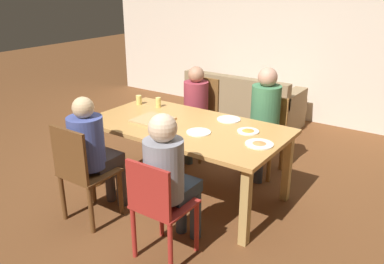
# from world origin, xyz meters

# --- Properties ---
(ground_plane) EXTENTS (20.00, 20.00, 0.00)m
(ground_plane) POSITION_xyz_m (0.00, 0.00, 0.00)
(ground_plane) COLOR brown
(back_wall) EXTENTS (7.41, 0.12, 2.80)m
(back_wall) POSITION_xyz_m (0.00, 3.08, 1.40)
(back_wall) COLOR beige
(back_wall) RESTS_ON ground
(dining_table) EXTENTS (2.03, 1.08, 0.78)m
(dining_table) POSITION_xyz_m (0.00, 0.00, 0.69)
(dining_table) COLOR #C88E49
(dining_table) RESTS_ON ground
(chair_0) EXTENTS (0.45, 0.44, 0.97)m
(chair_0) POSITION_xyz_m (-0.47, -0.99, 0.52)
(chair_0) COLOR brown
(chair_0) RESTS_ON ground
(person_0) EXTENTS (0.32, 0.53, 1.21)m
(person_0) POSITION_xyz_m (-0.47, -0.84, 0.71)
(person_0) COLOR #403735
(person_0) RESTS_ON ground
(chair_1) EXTENTS (0.43, 0.41, 0.90)m
(chair_1) POSITION_xyz_m (0.45, -1.02, 0.51)
(chair_1) COLOR #A92A23
(chair_1) RESTS_ON ground
(person_1) EXTENTS (0.32, 0.53, 1.24)m
(person_1) POSITION_xyz_m (0.45, -0.88, 0.73)
(person_1) COLOR #313E4B
(person_1) RESTS_ON ground
(chair_2) EXTENTS (0.43, 0.43, 1.00)m
(chair_2) POSITION_xyz_m (-0.47, 0.97, 0.53)
(chair_2) COLOR brown
(chair_2) RESTS_ON ground
(person_2) EXTENTS (0.31, 0.48, 1.17)m
(person_2) POSITION_xyz_m (-0.47, 0.82, 0.69)
(person_2) COLOR #303A39
(person_2) RESTS_ON ground
(chair_3) EXTENTS (0.40, 0.43, 0.89)m
(chair_3) POSITION_xyz_m (0.45, 0.98, 0.47)
(chair_3) COLOR #9C672F
(chair_3) RESTS_ON ground
(person_3) EXTENTS (0.33, 0.48, 1.26)m
(person_3) POSITION_xyz_m (0.45, 0.87, 0.75)
(person_3) COLOR #333845
(person_3) RESTS_ON ground
(pizza_box_0) EXTENTS (0.36, 0.36, 0.02)m
(pizza_box_0) POSITION_xyz_m (-0.36, -0.09, 0.79)
(pizza_box_0) COLOR tan
(pizza_box_0) RESTS_ON dining_table
(plate_0) EXTENTS (0.24, 0.24, 0.01)m
(plate_0) POSITION_xyz_m (0.22, -0.11, 0.78)
(plate_0) COLOR white
(plate_0) RESTS_ON dining_table
(plate_1) EXTENTS (0.26, 0.26, 0.03)m
(plate_1) POSITION_xyz_m (0.84, -0.05, 0.78)
(plate_1) COLOR white
(plate_1) RESTS_ON dining_table
(plate_2) EXTENTS (0.25, 0.25, 0.01)m
(plate_2) POSITION_xyz_m (0.28, 0.38, 0.78)
(plate_2) COLOR white
(plate_2) RESTS_ON dining_table
(plate_3) EXTENTS (0.21, 0.21, 0.03)m
(plate_3) POSITION_xyz_m (0.61, 0.18, 0.79)
(plate_3) COLOR white
(plate_3) RESTS_ON dining_table
(drinking_glass_0) EXTENTS (0.06, 0.06, 0.11)m
(drinking_glass_0) POSITION_xyz_m (-0.62, 0.31, 0.83)
(drinking_glass_0) COLOR #E5CD68
(drinking_glass_0) RESTS_ON dining_table
(drinking_glass_1) EXTENTS (0.07, 0.07, 0.11)m
(drinking_glass_1) POSITION_xyz_m (-0.88, 0.27, 0.83)
(drinking_glass_1) COLOR #DBC767
(drinking_glass_1) RESTS_ON dining_table
(couch) EXTENTS (1.71, 0.88, 0.82)m
(couch) POSITION_xyz_m (-0.54, 2.31, 0.29)
(couch) COLOR #8F7754
(couch) RESTS_ON ground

